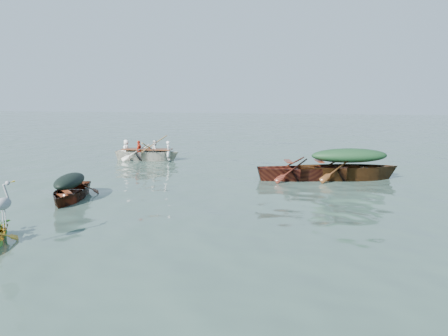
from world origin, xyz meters
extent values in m
plane|color=#384E44|center=(0.00, 0.00, 0.00)|extent=(140.00, 140.00, 0.00)
imported|color=#4C2011|center=(-4.44, 0.20, 0.00)|extent=(2.14, 3.56, 0.81)
imported|color=#512B13|center=(3.50, 5.59, 0.00)|extent=(5.27, 2.94, 1.22)
imported|color=#562315|center=(1.91, 5.11, 0.00)|extent=(4.87, 2.71, 1.10)
imported|color=beige|center=(-5.69, 8.23, 0.00)|extent=(4.42, 1.72, 1.03)
ellipsoid|color=black|center=(-4.44, 0.20, 0.61)|extent=(1.18, 1.96, 0.40)
ellipsoid|color=#193E20|center=(3.50, 5.59, 0.87)|extent=(2.90, 1.62, 0.52)
imported|color=white|center=(-5.69, 8.23, 0.89)|extent=(3.12, 1.46, 0.76)
camera|label=1|loc=(3.13, -10.70, 2.97)|focal=35.00mm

